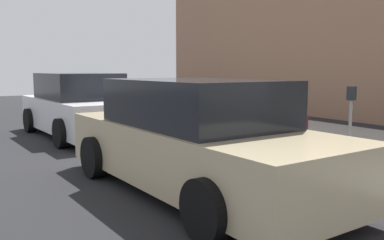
# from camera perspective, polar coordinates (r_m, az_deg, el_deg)

# --- Properties ---
(ground_plane) EXTENTS (40.00, 40.00, 0.00)m
(ground_plane) POSITION_cam_1_polar(r_m,az_deg,el_deg) (9.50, -2.34, -3.17)
(ground_plane) COLOR black
(sidewalk_curb) EXTENTS (18.00, 5.00, 0.14)m
(sidewalk_curb) POSITION_cam_1_polar(r_m,az_deg,el_deg) (10.91, 9.23, -1.57)
(sidewalk_curb) COLOR gray
(sidewalk_curb) RESTS_ON ground_plane
(suitcase_maroon_0) EXTENTS (0.41, 0.23, 1.04)m
(suitcase_maroon_0) POSITION_cam_1_polar(r_m,az_deg,el_deg) (7.45, 13.95, -2.14)
(suitcase_maroon_0) COLOR maroon
(suitcase_maroon_0) RESTS_ON sidewalk_curb
(suitcase_black_1) EXTENTS (0.40, 0.21, 0.80)m
(suitcase_black_1) POSITION_cam_1_polar(r_m,az_deg,el_deg) (7.81, 11.66, -2.40)
(suitcase_black_1) COLOR black
(suitcase_black_1) RESTS_ON sidewalk_curb
(suitcase_silver_2) EXTENTS (0.39, 0.24, 0.81)m
(suitcase_silver_2) POSITION_cam_1_polar(r_m,az_deg,el_deg) (8.16, 9.67, -1.28)
(suitcase_silver_2) COLOR #9EA0A8
(suitcase_silver_2) RESTS_ON sidewalk_curb
(suitcase_olive_3) EXTENTS (0.36, 0.28, 0.86)m
(suitcase_olive_3) POSITION_cam_1_polar(r_m,az_deg,el_deg) (8.49, 7.76, -1.38)
(suitcase_olive_3) COLOR #59601E
(suitcase_olive_3) RESTS_ON sidewalk_curb
(suitcase_red_4) EXTENTS (0.37, 0.26, 0.71)m
(suitcase_red_4) POSITION_cam_1_polar(r_m,az_deg,el_deg) (8.86, 6.36, -0.91)
(suitcase_red_4) COLOR red
(suitcase_red_4) RESTS_ON sidewalk_curb
(suitcase_navy_5) EXTENTS (0.39, 0.23, 0.98)m
(suitcase_navy_5) POSITION_cam_1_polar(r_m,az_deg,el_deg) (9.13, 4.05, -0.42)
(suitcase_navy_5) COLOR navy
(suitcase_navy_5) RESTS_ON sidewalk_curb
(suitcase_teal_6) EXTENTS (0.40, 0.21, 0.71)m
(suitcase_teal_6) POSITION_cam_1_polar(r_m,az_deg,el_deg) (9.52, 2.68, -0.32)
(suitcase_teal_6) COLOR #0F606B
(suitcase_teal_6) RESTS_ON sidewalk_curb
(suitcase_maroon_7) EXTENTS (0.39, 0.20, 0.91)m
(suitcase_maroon_7) POSITION_cam_1_polar(r_m,az_deg,el_deg) (9.91, 1.38, 0.12)
(suitcase_maroon_7) COLOR maroon
(suitcase_maroon_7) RESTS_ON sidewalk_curb
(fire_hydrant) EXTENTS (0.39, 0.21, 0.75)m
(fire_hydrant) POSITION_cam_1_polar(r_m,az_deg,el_deg) (10.47, -0.73, 0.72)
(fire_hydrant) COLOR #99999E
(fire_hydrant) RESTS_ON sidewalk_curb
(bollard_post) EXTENTS (0.15, 0.15, 0.79)m
(bollard_post) POSITION_cam_1_polar(r_m,az_deg,el_deg) (10.86, -2.85, 0.96)
(bollard_post) COLOR brown
(bollard_post) RESTS_ON sidewalk_curb
(parking_meter) EXTENTS (0.12, 0.09, 1.27)m
(parking_meter) POSITION_cam_1_polar(r_m,az_deg,el_deg) (7.03, 20.91, 0.73)
(parking_meter) COLOR slate
(parking_meter) RESTS_ON sidewalk_curb
(parked_car_beige_0) EXTENTS (4.83, 2.19, 1.54)m
(parked_car_beige_0) POSITION_cam_1_polar(r_m,az_deg,el_deg) (5.70, 0.46, -2.63)
(parked_car_beige_0) COLOR tan
(parked_car_beige_0) RESTS_ON ground_plane
(parked_car_white_1) EXTENTS (4.46, 2.15, 1.57)m
(parked_car_white_1) POSITION_cam_1_polar(r_m,az_deg,el_deg) (10.78, -15.24, 1.76)
(parked_car_white_1) COLOR silver
(parked_car_white_1) RESTS_ON ground_plane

